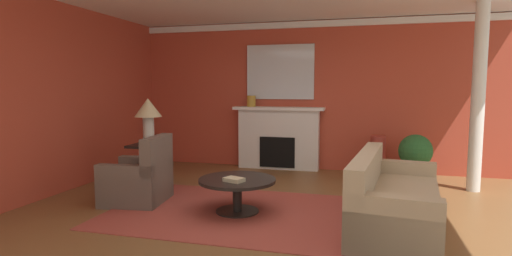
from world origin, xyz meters
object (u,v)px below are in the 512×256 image
(fireplace, at_px, (278,140))
(side_table, at_px, (150,162))
(table_lamp, at_px, (148,112))
(vase_tall_corner, at_px, (378,157))
(armchair_near_window, at_px, (139,181))
(coffee_table, at_px, (237,187))
(vase_mantel_left, at_px, (251,101))
(potted_plant, at_px, (415,154))
(sofa, at_px, (392,202))
(mantel_mirror, at_px, (280,72))

(fireplace, height_order, side_table, fireplace)
(table_lamp, xyz_separation_m, vase_tall_corner, (3.64, 1.67, -0.85))
(armchair_near_window, distance_m, coffee_table, 1.48)
(vase_mantel_left, bearing_deg, potted_plant, -9.92)
(sofa, relative_size, side_table, 3.13)
(coffee_table, bearing_deg, fireplace, 91.29)
(mantel_mirror, height_order, table_lamp, mantel_mirror)
(mantel_mirror, relative_size, armchair_near_window, 1.43)
(sofa, bearing_deg, coffee_table, 178.66)
(sofa, bearing_deg, side_table, 164.98)
(mantel_mirror, relative_size, vase_mantel_left, 6.13)
(fireplace, height_order, mantel_mirror, mantel_mirror)
(sofa, height_order, table_lamp, table_lamp)
(coffee_table, relative_size, vase_mantel_left, 4.53)
(fireplace, bearing_deg, mantel_mirror, 90.00)
(vase_mantel_left, height_order, potted_plant, vase_mantel_left)
(sofa, height_order, vase_mantel_left, vase_mantel_left)
(coffee_table, distance_m, side_table, 2.05)
(sofa, relative_size, table_lamp, 2.92)
(sofa, height_order, armchair_near_window, armchair_near_window)
(sofa, bearing_deg, fireplace, 123.63)
(armchair_near_window, distance_m, table_lamp, 1.30)
(fireplace, height_order, vase_mantel_left, vase_mantel_left)
(side_table, relative_size, table_lamp, 0.93)
(fireplace, height_order, potted_plant, fireplace)
(table_lamp, bearing_deg, vase_tall_corner, 24.63)
(fireplace, distance_m, potted_plant, 2.56)
(mantel_mirror, bearing_deg, vase_tall_corner, -12.51)
(sofa, xyz_separation_m, table_lamp, (-3.72, 1.00, 0.93))
(mantel_mirror, height_order, potted_plant, mantel_mirror)
(mantel_mirror, distance_m, coffee_table, 3.43)
(armchair_near_window, bearing_deg, sofa, -2.23)
(fireplace, distance_m, table_lamp, 2.71)
(coffee_table, bearing_deg, table_lamp, 152.26)
(armchair_near_window, bearing_deg, potted_plant, 29.96)
(side_table, distance_m, potted_plant, 4.46)
(sofa, height_order, vase_tall_corner, sofa)
(vase_mantel_left, xyz_separation_m, potted_plant, (3.04, -0.53, -0.86))
(mantel_mirror, bearing_deg, armchair_near_window, -115.60)
(fireplace, xyz_separation_m, vase_tall_corner, (1.89, -0.30, -0.21))
(fireplace, bearing_deg, potted_plant, -13.13)
(mantel_mirror, height_order, vase_mantel_left, mantel_mirror)
(side_table, bearing_deg, table_lamp, 0.00)
(table_lamp, height_order, vase_tall_corner, table_lamp)
(side_table, bearing_deg, potted_plant, 18.11)
(coffee_table, xyz_separation_m, side_table, (-1.81, 0.95, 0.06))
(coffee_table, bearing_deg, potted_plant, 43.96)
(sofa, distance_m, table_lamp, 3.96)
(fireplace, xyz_separation_m, vase_mantel_left, (-0.55, -0.05, 0.76))
(side_table, bearing_deg, sofa, -15.02)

